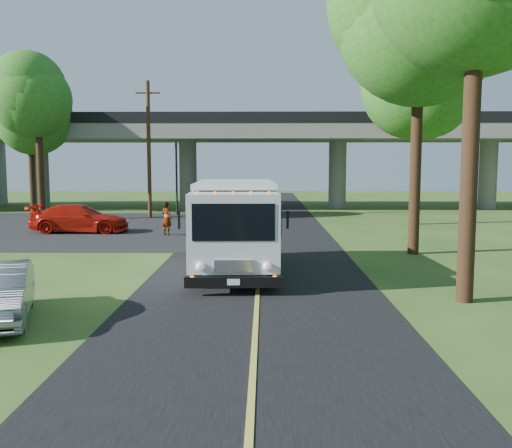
{
  "coord_description": "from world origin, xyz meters",
  "views": [
    {
      "loc": [
        0.21,
        -13.89,
        3.67
      ],
      "look_at": [
        -0.1,
        5.26,
        1.6
      ],
      "focal_mm": 40.0,
      "sensor_mm": 36.0,
      "label": 1
    }
  ],
  "objects_px": {
    "utility_pole": "(149,148)",
    "tree_left_lot": "(40,94)",
    "red_sedan": "(80,219)",
    "tree_right_mid": "(427,7)",
    "traffic_signal": "(176,169)",
    "step_van": "(235,224)",
    "tree_left_far": "(31,110)",
    "pedestrian": "(167,219)",
    "tree_right_far": "(421,82)"
  },
  "relations": [
    {
      "from": "pedestrian",
      "to": "traffic_signal",
      "type": "bearing_deg",
      "value": -49.67
    },
    {
      "from": "utility_pole",
      "to": "tree_right_mid",
      "type": "height_order",
      "value": "tree_right_mid"
    },
    {
      "from": "tree_left_lot",
      "to": "traffic_signal",
      "type": "bearing_deg",
      "value": 28.11
    },
    {
      "from": "tree_right_far",
      "to": "red_sedan",
      "type": "distance_m",
      "value": 20.64
    },
    {
      "from": "traffic_signal",
      "to": "tree_left_lot",
      "type": "bearing_deg",
      "value": -151.89
    },
    {
      "from": "utility_pole",
      "to": "tree_right_far",
      "type": "height_order",
      "value": "tree_right_far"
    },
    {
      "from": "traffic_signal",
      "to": "red_sedan",
      "type": "height_order",
      "value": "traffic_signal"
    },
    {
      "from": "utility_pole",
      "to": "step_van",
      "type": "relative_size",
      "value": 1.23
    },
    {
      "from": "utility_pole",
      "to": "pedestrian",
      "type": "relative_size",
      "value": 5.27
    },
    {
      "from": "utility_pole",
      "to": "tree_left_far",
      "type": "bearing_deg",
      "value": 157.57
    },
    {
      "from": "tree_left_far",
      "to": "pedestrian",
      "type": "xyz_separation_m",
      "value": [
        12.04,
        -13.23,
        -6.6
      ]
    },
    {
      "from": "utility_pole",
      "to": "tree_left_lot",
      "type": "relative_size",
      "value": 0.86
    },
    {
      "from": "utility_pole",
      "to": "tree_left_far",
      "type": "xyz_separation_m",
      "value": [
        -9.29,
        3.84,
        2.86
      ]
    },
    {
      "from": "utility_pole",
      "to": "red_sedan",
      "type": "distance_m",
      "value": 9.34
    },
    {
      "from": "tree_left_far",
      "to": "red_sedan",
      "type": "relative_size",
      "value": 1.95
    },
    {
      "from": "tree_right_mid",
      "to": "step_van",
      "type": "bearing_deg",
      "value": -151.56
    },
    {
      "from": "utility_pole",
      "to": "step_van",
      "type": "bearing_deg",
      "value": -70.59
    },
    {
      "from": "step_van",
      "to": "pedestrian",
      "type": "xyz_separation_m",
      "value": [
        -3.97,
        9.66,
        -0.79
      ]
    },
    {
      "from": "tree_left_far",
      "to": "red_sedan",
      "type": "height_order",
      "value": "tree_left_far"
    },
    {
      "from": "step_van",
      "to": "red_sedan",
      "type": "height_order",
      "value": "step_van"
    },
    {
      "from": "traffic_signal",
      "to": "step_van",
      "type": "bearing_deg",
      "value": -76.09
    },
    {
      "from": "tree_left_lot",
      "to": "tree_left_far",
      "type": "height_order",
      "value": "tree_left_lot"
    },
    {
      "from": "tree_right_mid",
      "to": "tree_left_far",
      "type": "height_order",
      "value": "tree_right_mid"
    },
    {
      "from": "tree_right_mid",
      "to": "pedestrian",
      "type": "distance_m",
      "value": 15.31
    },
    {
      "from": "red_sedan",
      "to": "tree_right_mid",
      "type": "bearing_deg",
      "value": -114.36
    },
    {
      "from": "traffic_signal",
      "to": "pedestrian",
      "type": "relative_size",
      "value": 3.05
    },
    {
      "from": "traffic_signal",
      "to": "pedestrian",
      "type": "xyz_separation_m",
      "value": [
        1.24,
        -11.4,
        -2.35
      ]
    },
    {
      "from": "tree_right_mid",
      "to": "pedestrian",
      "type": "relative_size",
      "value": 7.46
    },
    {
      "from": "traffic_signal",
      "to": "tree_left_far",
      "type": "xyz_separation_m",
      "value": [
        -10.79,
        1.84,
        4.25
      ]
    },
    {
      "from": "traffic_signal",
      "to": "tree_left_far",
      "type": "bearing_deg",
      "value": 170.35
    },
    {
      "from": "traffic_signal",
      "to": "tree_right_mid",
      "type": "relative_size",
      "value": 0.41
    },
    {
      "from": "traffic_signal",
      "to": "tree_left_lot",
      "type": "height_order",
      "value": "tree_left_lot"
    },
    {
      "from": "utility_pole",
      "to": "red_sedan",
      "type": "height_order",
      "value": "utility_pole"
    },
    {
      "from": "tree_left_lot",
      "to": "tree_right_mid",
      "type": "bearing_deg",
      "value": -32.76
    },
    {
      "from": "traffic_signal",
      "to": "tree_left_lot",
      "type": "xyz_separation_m",
      "value": [
        -7.79,
        -4.16,
        4.7
      ]
    },
    {
      "from": "utility_pole",
      "to": "tree_right_far",
      "type": "distance_m",
      "value": 17.61
    },
    {
      "from": "red_sedan",
      "to": "tree_right_far",
      "type": "bearing_deg",
      "value": -78.65
    },
    {
      "from": "traffic_signal",
      "to": "tree_left_lot",
      "type": "distance_m",
      "value": 10.01
    },
    {
      "from": "step_van",
      "to": "tree_left_far",
      "type": "bearing_deg",
      "value": 122.78
    },
    {
      "from": "step_van",
      "to": "pedestrian",
      "type": "height_order",
      "value": "step_van"
    },
    {
      "from": "red_sedan",
      "to": "pedestrian",
      "type": "relative_size",
      "value": 2.97
    },
    {
      "from": "red_sedan",
      "to": "traffic_signal",
      "type": "bearing_deg",
      "value": -20.07
    },
    {
      "from": "tree_left_lot",
      "to": "tree_left_far",
      "type": "distance_m",
      "value": 6.72
    },
    {
      "from": "tree_right_mid",
      "to": "utility_pole",
      "type": "bearing_deg",
      "value": 132.52
    },
    {
      "from": "traffic_signal",
      "to": "red_sedan",
      "type": "xyz_separation_m",
      "value": [
        -3.56,
        -10.25,
        -2.46
      ]
    },
    {
      "from": "red_sedan",
      "to": "pedestrian",
      "type": "distance_m",
      "value": 4.94
    },
    {
      "from": "utility_pole",
      "to": "tree_left_far",
      "type": "height_order",
      "value": "tree_left_far"
    },
    {
      "from": "tree_right_mid",
      "to": "red_sedan",
      "type": "bearing_deg",
      "value": 156.58
    },
    {
      "from": "traffic_signal",
      "to": "utility_pole",
      "type": "relative_size",
      "value": 0.58
    },
    {
      "from": "traffic_signal",
      "to": "utility_pole",
      "type": "bearing_deg",
      "value": -126.87
    }
  ]
}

